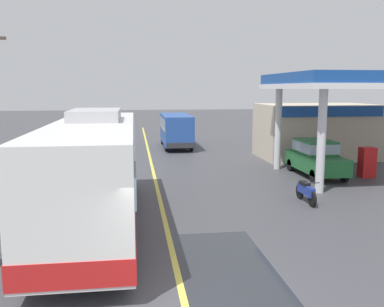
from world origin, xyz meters
The scene contains 9 objects.
ground centered at (0.00, 20.00, 0.00)m, with size 120.00×120.00×0.00m, color #424247.
lane_divider_stripe centered at (0.00, 15.00, 0.00)m, with size 0.16×50.00×0.01m, color #D8CC4C.
wet_puddle_patch centered at (1.20, 1.57, 0.00)m, with size 2.38×5.54×0.01m, color #26282D.
coach_bus_main centered at (-2.23, 5.61, 1.72)m, with size 2.60×11.04×3.69m.
gas_station_roadside centered at (10.49, 15.64, 2.63)m, with size 9.10×11.95×5.10m.
car_at_pump centered at (8.09, 12.12, 1.01)m, with size 1.70×4.20×1.82m.
minibus_opposing_lane centered at (2.14, 23.50, 1.47)m, with size 2.04×6.13×2.44m.
motorcycle_parked_forecourt centered at (5.59, 7.32, 0.44)m, with size 0.55×1.80×0.92m.
pedestrian_near_pump centered at (8.62, 14.51, 0.93)m, with size 0.55×0.22×1.66m.
Camera 1 is at (-0.95, -7.89, 4.38)m, focal length 39.58 mm.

